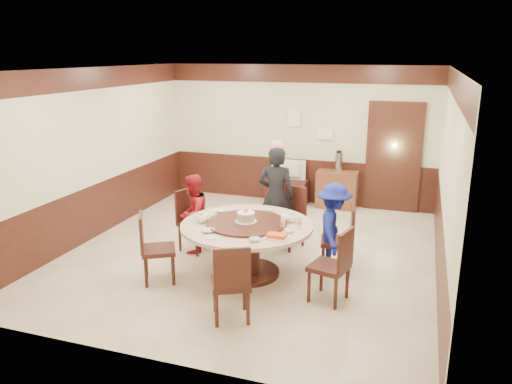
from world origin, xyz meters
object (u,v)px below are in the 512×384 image
(person_standing, at_px, (276,197))
(person_blue, at_px, (334,228))
(person_red, at_px, (193,214))
(shrimp_platter, at_px, (277,236))
(tv_stand, at_px, (287,192))
(birthday_cake, at_px, (246,217))
(side_cabinet, at_px, (337,190))
(thermos, at_px, (339,162))
(banquet_table, at_px, (247,239))
(television, at_px, (288,170))

(person_standing, xyz_separation_m, person_blue, (1.05, -0.72, -0.17))
(person_red, height_order, person_blue, person_blue)
(shrimp_platter, distance_m, tv_stand, 4.06)
(birthday_cake, xyz_separation_m, shrimp_platter, (0.56, -0.41, -0.07))
(side_cabinet, bearing_deg, person_standing, -104.12)
(shrimp_platter, distance_m, thermos, 3.96)
(banquet_table, distance_m, person_red, 1.21)
(person_blue, bearing_deg, person_red, 79.31)
(person_blue, distance_m, thermos, 3.11)
(birthday_cake, relative_size, television, 0.42)
(tv_stand, distance_m, thermos, 1.25)
(banquet_table, xyz_separation_m, television, (-0.36, 3.51, 0.17))
(person_blue, bearing_deg, birthday_cake, 103.55)
(person_standing, relative_size, television, 2.27)
(side_cabinet, bearing_deg, birthday_cake, -100.79)
(person_standing, height_order, person_red, person_standing)
(person_red, distance_m, birthday_cake, 1.21)
(tv_stand, relative_size, side_cabinet, 1.06)
(birthday_cake, height_order, shrimp_platter, birthday_cake)
(banquet_table, height_order, birthday_cake, birthday_cake)
(shrimp_platter, relative_size, tv_stand, 0.35)
(person_standing, bearing_deg, birthday_cake, 84.37)
(thermos, bearing_deg, shrimp_platter, -91.83)
(person_red, xyz_separation_m, shrimp_platter, (1.63, -0.95, 0.16))
(person_standing, distance_m, shrimp_platter, 1.68)
(person_blue, relative_size, television, 1.80)
(birthday_cake, bearing_deg, person_standing, 85.90)
(person_red, distance_m, tv_stand, 3.08)
(person_blue, xyz_separation_m, television, (-1.48, 3.04, 0.06))
(tv_stand, xyz_separation_m, television, (0.00, 0.00, 0.46))
(shrimp_platter, bearing_deg, birthday_cake, 143.92)
(person_red, relative_size, shrimp_platter, 4.13)
(banquet_table, relative_size, shrimp_platter, 6.09)
(banquet_table, relative_size, birthday_cake, 6.08)
(person_standing, bearing_deg, tv_stand, -80.95)
(side_cabinet, xyz_separation_m, thermos, (0.02, 0.00, 0.56))
(person_red, relative_size, birthday_cake, 4.13)
(person_red, bearing_deg, birthday_cake, 69.61)
(television, distance_m, side_cabinet, 1.07)
(tv_stand, bearing_deg, side_cabinet, 1.68)
(thermos, bearing_deg, tv_stand, -178.34)
(person_red, height_order, birthday_cake, person_red)
(banquet_table, xyz_separation_m, person_red, (-1.08, 0.54, 0.09))
(person_standing, xyz_separation_m, birthday_cake, (-0.09, -1.20, 0.03))
(person_standing, distance_m, side_cabinet, 2.46)
(television, distance_m, thermos, 1.06)
(person_red, distance_m, shrimp_platter, 1.89)
(person_standing, relative_size, thermos, 4.30)
(person_standing, height_order, side_cabinet, person_standing)
(birthday_cake, height_order, television, birthday_cake)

